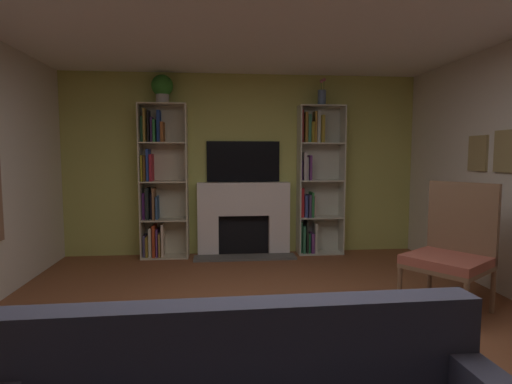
{
  "coord_description": "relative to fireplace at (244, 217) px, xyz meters",
  "views": [
    {
      "loc": [
        -0.4,
        -2.79,
        1.46
      ],
      "look_at": [
        0.0,
        1.28,
        1.08
      ],
      "focal_mm": 29.12,
      "sensor_mm": 36.0,
      "label": 1
    }
  ],
  "objects": [
    {
      "name": "wall_back_accent",
      "position": [
        0.0,
        0.14,
        0.75
      ],
      "size": [
        5.19,
        0.06,
        2.59
      ],
      "primitive_type": "cube",
      "color": "#BABB5C",
      "rests_on": "ground_plane"
    },
    {
      "name": "vase_with_flowers",
      "position": [
        1.11,
        -0.04,
        1.72
      ],
      "size": [
        0.12,
        0.12,
        0.38
      ],
      "color": "slate",
      "rests_on": "bookshelf_right"
    },
    {
      "name": "ground_plane",
      "position": [
        0.0,
        -3.1,
        -0.55
      ],
      "size": [
        7.71,
        7.71,
        0.0
      ],
      "primitive_type": "plane",
      "color": "brown"
    },
    {
      "name": "coffee_table",
      "position": [
        -0.27,
        -3.62,
        -0.16
      ],
      "size": [
        0.99,
        0.41,
        0.45
      ],
      "color": "brown",
      "rests_on": "ground_plane"
    },
    {
      "name": "tv",
      "position": [
        0.0,
        0.08,
        0.8
      ],
      "size": [
        1.04,
        0.06,
        0.58
      ],
      "primitive_type": "cube",
      "color": "black",
      "rests_on": "fireplace"
    },
    {
      "name": "potted_plant",
      "position": [
        -1.11,
        -0.04,
        1.81
      ],
      "size": [
        0.29,
        0.29,
        0.39
      ],
      "color": "beige",
      "rests_on": "bookshelf_left"
    },
    {
      "name": "bookshelf_right",
      "position": [
        1.03,
        -0.0,
        0.52
      ],
      "size": [
        0.65,
        0.3,
        2.14
      ],
      "color": "beige",
      "rests_on": "ground_plane"
    },
    {
      "name": "bookshelf_left",
      "position": [
        -1.2,
        -0.01,
        0.47
      ],
      "size": [
        0.65,
        0.32,
        2.14
      ],
      "color": "beige",
      "rests_on": "ground_plane"
    },
    {
      "name": "armchair",
      "position": [
        1.79,
        -2.31,
        0.03
      ],
      "size": [
        0.88,
        0.88,
        1.19
      ],
      "color": "brown",
      "rests_on": "ground_plane"
    },
    {
      "name": "fireplace",
      "position": [
        0.0,
        0.0,
        0.0
      ],
      "size": [
        1.42,
        0.51,
        1.05
      ],
      "color": "white",
      "rests_on": "ground_plane"
    }
  ]
}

